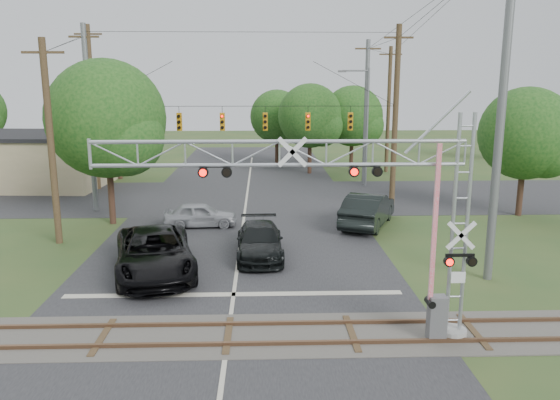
{
  "coord_description": "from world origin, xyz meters",
  "views": [
    {
      "loc": [
        1.15,
        -14.28,
        7.97
      ],
      "look_at": [
        1.85,
        7.5,
        3.3
      ],
      "focal_mm": 35.0,
      "sensor_mm": 36.0,
      "label": 1
    }
  ],
  "objects_px": {
    "crossing_gantry": "(351,202)",
    "car_dark": "(260,241)",
    "traffic_signal_span": "(258,120)",
    "streetlight": "(365,121)",
    "pickup_black": "(154,253)",
    "sedan_silver": "(200,215)"
  },
  "relations": [
    {
      "from": "streetlight",
      "to": "traffic_signal_span",
      "type": "bearing_deg",
      "value": -136.18
    },
    {
      "from": "traffic_signal_span",
      "to": "pickup_black",
      "type": "bearing_deg",
      "value": -109.99
    },
    {
      "from": "crossing_gantry",
      "to": "streetlight",
      "type": "xyz_separation_m",
      "value": [
        5.23,
        26.17,
        0.62
      ]
    },
    {
      "from": "car_dark",
      "to": "sedan_silver",
      "type": "distance_m",
      "value": 6.5
    },
    {
      "from": "traffic_signal_span",
      "to": "pickup_black",
      "type": "relative_size",
      "value": 2.85
    },
    {
      "from": "crossing_gantry",
      "to": "car_dark",
      "type": "relative_size",
      "value": 2.23
    },
    {
      "from": "traffic_signal_span",
      "to": "car_dark",
      "type": "distance_m",
      "value": 10.95
    },
    {
      "from": "car_dark",
      "to": "streetlight",
      "type": "distance_m",
      "value": 19.8
    },
    {
      "from": "traffic_signal_span",
      "to": "streetlight",
      "type": "relative_size",
      "value": 2.12
    },
    {
      "from": "traffic_signal_span",
      "to": "streetlight",
      "type": "bearing_deg",
      "value": 43.82
    },
    {
      "from": "crossing_gantry",
      "to": "traffic_signal_span",
      "type": "bearing_deg",
      "value": 98.99
    },
    {
      "from": "crossing_gantry",
      "to": "streetlight",
      "type": "distance_m",
      "value": 26.69
    },
    {
      "from": "pickup_black",
      "to": "car_dark",
      "type": "distance_m",
      "value": 4.99
    },
    {
      "from": "crossing_gantry",
      "to": "pickup_black",
      "type": "relative_size",
      "value": 1.71
    },
    {
      "from": "pickup_black",
      "to": "streetlight",
      "type": "xyz_separation_m",
      "value": [
        12.5,
        19.81,
        4.15
      ]
    },
    {
      "from": "pickup_black",
      "to": "sedan_silver",
      "type": "distance_m",
      "value": 7.89
    },
    {
      "from": "car_dark",
      "to": "crossing_gantry",
      "type": "bearing_deg",
      "value": -73.18
    },
    {
      "from": "car_dark",
      "to": "pickup_black",
      "type": "bearing_deg",
      "value": -154.43
    },
    {
      "from": "crossing_gantry",
      "to": "car_dark",
      "type": "xyz_separation_m",
      "value": [
        -2.82,
        8.61,
        -3.72
      ]
    },
    {
      "from": "crossing_gantry",
      "to": "car_dark",
      "type": "height_order",
      "value": "crossing_gantry"
    },
    {
      "from": "pickup_black",
      "to": "car_dark",
      "type": "relative_size",
      "value": 1.3
    },
    {
      "from": "traffic_signal_span",
      "to": "pickup_black",
      "type": "height_order",
      "value": "traffic_signal_span"
    }
  ]
}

